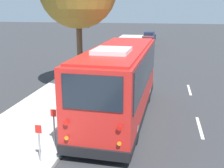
{
  "coord_description": "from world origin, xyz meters",
  "views": [
    {
      "loc": [
        -12.37,
        -1.8,
        5.26
      ],
      "look_at": [
        1.65,
        0.81,
        1.3
      ],
      "focal_mm": 45.0,
      "sensor_mm": 36.0,
      "label": 1
    }
  ],
  "objects_px": {
    "fire_hydrant": "(103,76)",
    "sign_post_near": "(39,143)",
    "shuttle_bus": "(119,79)",
    "parked_sedan_blue": "(134,59)",
    "parked_sedan_maroon": "(148,42)",
    "parked_sedan_navy": "(149,36)",
    "parked_sedan_gray": "(144,49)",
    "sign_post_far": "(54,126)"
  },
  "relations": [
    {
      "from": "shuttle_bus",
      "to": "fire_hydrant",
      "type": "height_order",
      "value": "shuttle_bus"
    },
    {
      "from": "parked_sedan_gray",
      "to": "shuttle_bus",
      "type": "bearing_deg",
      "value": 176.06
    },
    {
      "from": "parked_sedan_maroon",
      "to": "sign_post_far",
      "type": "distance_m",
      "value": 29.31
    },
    {
      "from": "shuttle_bus",
      "to": "sign_post_far",
      "type": "distance_m",
      "value": 4.08
    },
    {
      "from": "parked_sedan_maroon",
      "to": "shuttle_bus",
      "type": "bearing_deg",
      "value": 179.14
    },
    {
      "from": "parked_sedan_blue",
      "to": "sign_post_far",
      "type": "xyz_separation_m",
      "value": [
        -15.81,
        1.33,
        0.27
      ]
    },
    {
      "from": "parked_sedan_blue",
      "to": "sign_post_far",
      "type": "height_order",
      "value": "sign_post_far"
    },
    {
      "from": "parked_sedan_gray",
      "to": "sign_post_far",
      "type": "relative_size",
      "value": 3.03
    },
    {
      "from": "parked_sedan_maroon",
      "to": "parked_sedan_blue",
      "type": "bearing_deg",
      "value": 176.92
    },
    {
      "from": "parked_sedan_blue",
      "to": "parked_sedan_gray",
      "type": "height_order",
      "value": "parked_sedan_blue"
    },
    {
      "from": "parked_sedan_gray",
      "to": "fire_hydrant",
      "type": "distance_m",
      "value": 13.3
    },
    {
      "from": "parked_sedan_maroon",
      "to": "fire_hydrant",
      "type": "distance_m",
      "value": 19.98
    },
    {
      "from": "parked_sedan_blue",
      "to": "parked_sedan_gray",
      "type": "xyz_separation_m",
      "value": [
        6.72,
        -0.38,
        -0.01
      ]
    },
    {
      "from": "parked_sedan_gray",
      "to": "sign_post_near",
      "type": "relative_size",
      "value": 3.17
    },
    {
      "from": "sign_post_near",
      "to": "sign_post_far",
      "type": "bearing_deg",
      "value": 0.0
    },
    {
      "from": "shuttle_bus",
      "to": "sign_post_far",
      "type": "height_order",
      "value": "shuttle_bus"
    },
    {
      "from": "parked_sedan_maroon",
      "to": "parked_sedan_navy",
      "type": "relative_size",
      "value": 0.95
    },
    {
      "from": "shuttle_bus",
      "to": "sign_post_near",
      "type": "height_order",
      "value": "shuttle_bus"
    },
    {
      "from": "parked_sedan_blue",
      "to": "parked_sedan_navy",
      "type": "height_order",
      "value": "parked_sedan_navy"
    },
    {
      "from": "parked_sedan_blue",
      "to": "sign_post_near",
      "type": "relative_size",
      "value": 3.19
    },
    {
      "from": "shuttle_bus",
      "to": "parked_sedan_gray",
      "type": "xyz_separation_m",
      "value": [
        19.11,
        0.23,
        -1.36
      ]
    },
    {
      "from": "parked_sedan_blue",
      "to": "sign_post_far",
      "type": "distance_m",
      "value": 15.87
    },
    {
      "from": "sign_post_near",
      "to": "fire_hydrant",
      "type": "bearing_deg",
      "value": 0.89
    },
    {
      "from": "parked_sedan_gray",
      "to": "parked_sedan_maroon",
      "type": "height_order",
      "value": "parked_sedan_maroon"
    },
    {
      "from": "parked_sedan_gray",
      "to": "sign_post_near",
      "type": "bearing_deg",
      "value": 171.26
    },
    {
      "from": "parked_sedan_gray",
      "to": "sign_post_near",
      "type": "height_order",
      "value": "sign_post_near"
    },
    {
      "from": "shuttle_bus",
      "to": "sign_post_near",
      "type": "distance_m",
      "value": 5.24
    },
    {
      "from": "parked_sedan_navy",
      "to": "fire_hydrant",
      "type": "relative_size",
      "value": 5.81
    },
    {
      "from": "sign_post_near",
      "to": "parked_sedan_navy",
      "type": "bearing_deg",
      "value": -2.3
    },
    {
      "from": "shuttle_bus",
      "to": "parked_sedan_blue",
      "type": "height_order",
      "value": "shuttle_bus"
    },
    {
      "from": "parked_sedan_blue",
      "to": "fire_hydrant",
      "type": "relative_size",
      "value": 5.28
    },
    {
      "from": "sign_post_far",
      "to": "fire_hydrant",
      "type": "distance_m",
      "value": 9.37
    },
    {
      "from": "parked_sedan_gray",
      "to": "parked_sedan_maroon",
      "type": "relative_size",
      "value": 0.95
    },
    {
      "from": "fire_hydrant",
      "to": "parked_sedan_blue",
      "type": "bearing_deg",
      "value": -13.1
    },
    {
      "from": "parked_sedan_blue",
      "to": "parked_sedan_navy",
      "type": "xyz_separation_m",
      "value": [
        20.73,
        -0.19,
        0.01
      ]
    },
    {
      "from": "fire_hydrant",
      "to": "sign_post_near",
      "type": "bearing_deg",
      "value": -179.11
    },
    {
      "from": "sign_post_far",
      "to": "parked_sedan_gray",
      "type": "bearing_deg",
      "value": -4.34
    },
    {
      "from": "parked_sedan_gray",
      "to": "sign_post_far",
      "type": "bearing_deg",
      "value": 171.02
    },
    {
      "from": "parked_sedan_navy",
      "to": "shuttle_bus",
      "type": "bearing_deg",
      "value": -174.83
    },
    {
      "from": "shuttle_bus",
      "to": "sign_post_far",
      "type": "xyz_separation_m",
      "value": [
        -3.42,
        1.94,
        -1.07
      ]
    },
    {
      "from": "sign_post_near",
      "to": "parked_sedan_gray",
      "type": "bearing_deg",
      "value": -4.1
    },
    {
      "from": "parked_sedan_navy",
      "to": "sign_post_near",
      "type": "bearing_deg",
      "value": -177.86
    }
  ]
}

